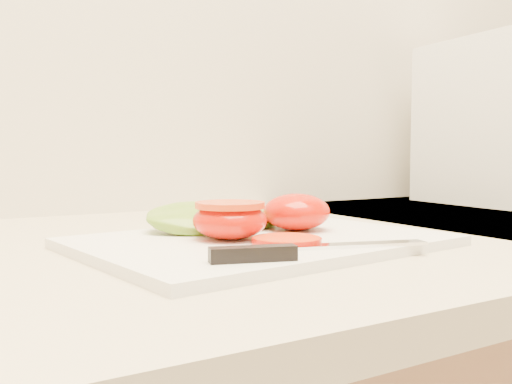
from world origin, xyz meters
TOP-DOWN VIEW (x-y plane):
  - cutting_board at (-0.08, 1.61)m, footprint 0.38×0.29m
  - tomato_half_dome at (-0.02, 1.63)m, footprint 0.07×0.07m
  - tomato_half_cut at (-0.12, 1.61)m, footprint 0.07×0.07m
  - tomato_slice_0 at (-0.09, 1.55)m, footprint 0.06×0.06m
  - lettuce_leaf_0 at (-0.10, 1.68)m, footprint 0.15×0.10m
  - lettuce_leaf_1 at (-0.06, 1.69)m, footprint 0.14×0.14m
  - knife at (-0.11, 1.50)m, footprint 0.22×0.06m
  - appliance at (0.56, 1.80)m, footprint 0.22×0.27m

SIDE VIEW (x-z plane):
  - cutting_board at x=-0.08m, z-range 0.93..0.94m
  - tomato_slice_0 at x=-0.09m, z-range 0.94..0.95m
  - knife at x=-0.11m, z-range 0.94..0.95m
  - lettuce_leaf_1 at x=-0.06m, z-range 0.94..0.97m
  - lettuce_leaf_0 at x=-0.10m, z-range 0.94..0.97m
  - tomato_half_dome at x=-0.02m, z-range 0.94..0.98m
  - tomato_half_cut at x=-0.12m, z-range 0.94..0.98m
  - appliance at x=0.56m, z-range 0.93..1.23m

